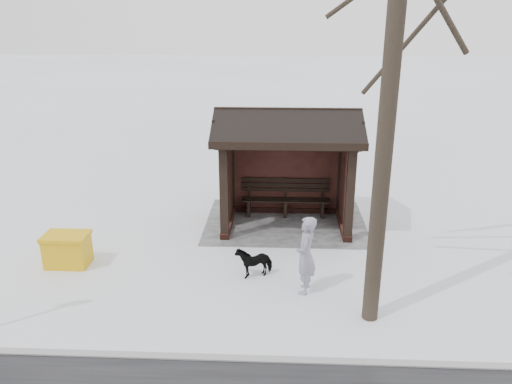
% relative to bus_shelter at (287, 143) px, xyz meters
% --- Properties ---
extents(ground, '(120.00, 120.00, 0.00)m').
position_rel_bus_shelter_xyz_m(ground, '(0.00, 0.16, -2.17)').
color(ground, white).
rests_on(ground, ground).
extents(kerb, '(120.00, 0.15, 0.06)m').
position_rel_bus_shelter_xyz_m(kerb, '(0.00, 5.66, -2.16)').
color(kerb, gray).
rests_on(kerb, ground).
extents(trampled_patch, '(4.20, 3.20, 0.02)m').
position_rel_bus_shelter_xyz_m(trampled_patch, '(0.00, -0.04, -2.16)').
color(trampled_patch, '#939398').
rests_on(trampled_patch, ground).
extents(bus_shelter, '(3.60, 2.40, 3.09)m').
position_rel_bus_shelter_xyz_m(bus_shelter, '(0.00, 0.00, 0.00)').
color(bus_shelter, '#331812').
rests_on(bus_shelter, ground).
extents(pedestrian, '(0.48, 0.64, 1.59)m').
position_rel_bus_shelter_xyz_m(pedestrian, '(-0.35, 3.49, -1.37)').
color(pedestrian, gray).
rests_on(pedestrian, ground).
extents(dog, '(0.83, 0.63, 0.64)m').
position_rel_bus_shelter_xyz_m(dog, '(0.69, 2.86, -1.85)').
color(dog, black).
rests_on(dog, ground).
extents(grit_bin, '(0.95, 0.65, 0.73)m').
position_rel_bus_shelter_xyz_m(grit_bin, '(4.79, 2.61, -1.79)').
color(grit_bin, gold).
rests_on(grit_bin, ground).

